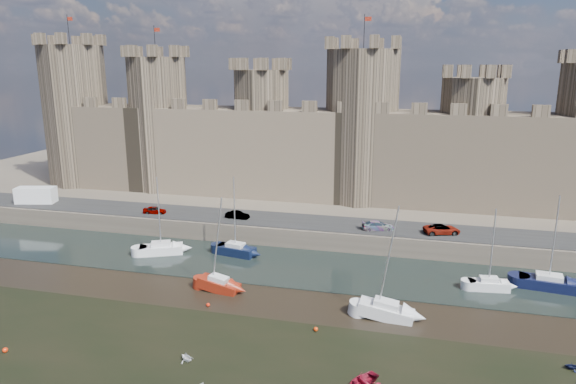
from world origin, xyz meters
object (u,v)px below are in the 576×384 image
at_px(sailboat_0, 161,248).
at_px(sailboat_4, 219,284).
at_px(car_1, 237,215).
at_px(sailboat_5, 386,310).
at_px(car_3, 442,229).
at_px(sailboat_2, 489,284).
at_px(car_0, 155,210).
at_px(car_2, 378,226).
at_px(sailboat_1, 236,249).
at_px(sailboat_3, 549,282).
at_px(van, 36,195).

xyz_separation_m(sailboat_0, sailboat_4, (11.03, -8.33, -0.03)).
xyz_separation_m(car_1, sailboat_5, (21.58, -19.27, -2.26)).
bearing_deg(car_3, sailboat_2, -174.22).
distance_m(car_0, car_2, 31.61).
relative_size(car_2, car_3, 0.90).
xyz_separation_m(car_1, sailboat_1, (2.24, -7.18, -2.25)).
relative_size(car_3, sailboat_5, 0.41).
height_order(car_0, sailboat_0, sailboat_0).
bearing_deg(sailboat_4, car_0, 141.92).
bearing_deg(sailboat_4, car_1, 110.84).
xyz_separation_m(car_1, sailboat_4, (4.04, -17.41, -2.29)).
xyz_separation_m(car_0, sailboat_5, (33.91, -18.73, -2.26)).
height_order(car_2, sailboat_0, sailboat_0).
distance_m(car_1, sailboat_0, 11.69).
relative_size(car_0, sailboat_2, 0.36).
bearing_deg(sailboat_0, car_1, 27.78).
bearing_deg(sailboat_0, car_3, -9.79).
bearing_deg(car_2, car_0, 75.10).
bearing_deg(sailboat_0, sailboat_4, -61.66).
bearing_deg(sailboat_3, car_1, 174.98).
height_order(sailboat_0, sailboat_5, sailboat_5).
bearing_deg(van, sailboat_5, -33.73).
distance_m(car_2, sailboat_4, 23.01).
relative_size(sailboat_1, sailboat_5, 0.90).
bearing_deg(van, sailboat_0, -33.94).
relative_size(sailboat_2, sailboat_5, 0.80).
bearing_deg(sailboat_2, van, 163.83).
bearing_deg(sailboat_1, car_2, 32.51).
distance_m(car_2, car_3, 7.98).
relative_size(car_2, sailboat_5, 0.37).
height_order(car_3, sailboat_3, sailboat_3).
distance_m(sailboat_2, sailboat_5, 13.51).
relative_size(sailboat_0, sailboat_3, 0.97).
bearing_deg(van, car_3, -14.27).
bearing_deg(car_0, sailboat_1, -122.24).
relative_size(car_0, sailboat_5, 0.29).
relative_size(sailboat_0, sailboat_5, 0.89).
height_order(sailboat_3, sailboat_4, sailboat_3).
distance_m(car_0, sailboat_2, 45.25).
bearing_deg(car_1, sailboat_0, 146.20).
relative_size(van, sailboat_1, 0.58).
distance_m(sailboat_1, sailboat_5, 22.80).
xyz_separation_m(car_1, sailboat_2, (31.77, -10.40, -2.30)).
xyz_separation_m(car_1, car_3, (27.25, -0.02, 0.08)).
bearing_deg(car_1, sailboat_1, -158.85).
height_order(car_2, van, van).
bearing_deg(sailboat_5, sailboat_1, 151.30).
height_order(car_2, sailboat_2, sailboat_2).
bearing_deg(sailboat_1, van, 178.49).
distance_m(sailboat_0, sailboat_4, 13.82).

